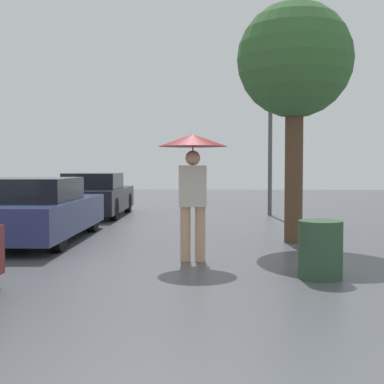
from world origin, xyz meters
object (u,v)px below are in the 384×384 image
at_px(trash_bin, 320,250).
at_px(street_lamp, 271,92).
at_px(tree, 295,63).
at_px(pedestrian, 193,162).
at_px(parked_car_middle, 33,211).
at_px(parked_car_farthest, 95,196).

bearing_deg(trash_bin, street_lamp, 87.23).
height_order(tree, street_lamp, street_lamp).
bearing_deg(pedestrian, parked_car_middle, 145.45).
relative_size(parked_car_farthest, trash_bin, 5.50).
relative_size(tree, street_lamp, 0.89).
relative_size(parked_car_middle, parked_car_farthest, 1.08).
bearing_deg(pedestrian, trash_bin, -35.82).
bearing_deg(tree, parked_car_farthest, 132.99).
bearing_deg(parked_car_middle, pedestrian, -34.55).
xyz_separation_m(pedestrian, tree, (1.84, 2.03, 1.84)).
height_order(pedestrian, trash_bin, pedestrian).
height_order(street_lamp, trash_bin, street_lamp).
bearing_deg(trash_bin, parked_car_farthest, 118.81).
bearing_deg(parked_car_farthest, tree, -47.01).
bearing_deg(pedestrian, tree, 47.94).
height_order(pedestrian, parked_car_middle, pedestrian).
bearing_deg(tree, pedestrian, -132.06).
relative_size(pedestrian, parked_car_farthest, 0.47).
xyz_separation_m(tree, street_lamp, (0.23, 5.53, 0.23)).
distance_m(street_lamp, trash_bin, 9.32).
xyz_separation_m(pedestrian, trash_bin, (1.64, -1.19, -1.11)).
xyz_separation_m(parked_car_farthest, trash_bin, (4.59, -8.35, -0.21)).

